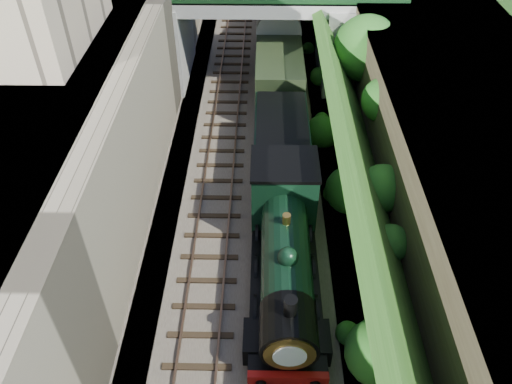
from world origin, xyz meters
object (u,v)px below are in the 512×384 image
object	(u,v)px
locomotive	(285,251)
road_bridge	(275,19)
tender	(281,147)
tree	(367,50)

from	to	relation	value
locomotive	road_bridge	bearing A→B (deg)	90.82
road_bridge	tender	world-z (taller)	road_bridge
road_bridge	locomotive	distance (m)	18.01
locomotive	tree	bearing A→B (deg)	69.06
tree	tender	size ratio (longest dim) A/B	1.10
road_bridge	locomotive	xyz separation A→B (m)	(0.26, -17.88, -2.18)
tree	tender	world-z (taller)	tree
road_bridge	tender	bearing A→B (deg)	-88.61
road_bridge	locomotive	world-z (taller)	road_bridge
tree	tender	distance (m)	7.48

